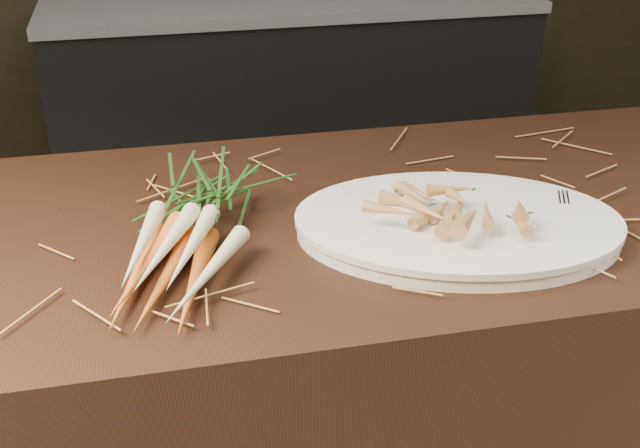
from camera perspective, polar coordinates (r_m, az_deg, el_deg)
The scene contains 7 objects.
main_counter at distance 1.54m, azimuth -0.15°, elevation -14.37°, with size 2.40×0.70×0.90m, color black.
back_counter at distance 3.23m, azimuth -2.05°, elevation 8.63°, with size 1.82×0.62×0.84m.
straw_bedding at distance 1.28m, azimuth -0.17°, elevation 0.99°, with size 1.40×0.60×0.02m, color olive, non-canonical shape.
root_veg_bunch at distance 1.20m, azimuth -9.14°, elevation 0.45°, with size 0.27×0.48×0.09m.
serving_platter at distance 1.24m, azimuth 9.74°, elevation -0.27°, with size 0.49×0.33×0.03m, color white, non-canonical shape.
roasted_veg_heap at distance 1.22m, azimuth 9.89°, elevation 1.40°, with size 0.24×0.17×0.05m, color #AA7131, non-canonical shape.
serving_fork at distance 1.25m, azimuth 17.86°, elevation -0.25°, with size 0.02×0.18×0.00m, color silver.
Camera 1 is at (-0.24, -0.81, 1.49)m, focal length 45.00 mm.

